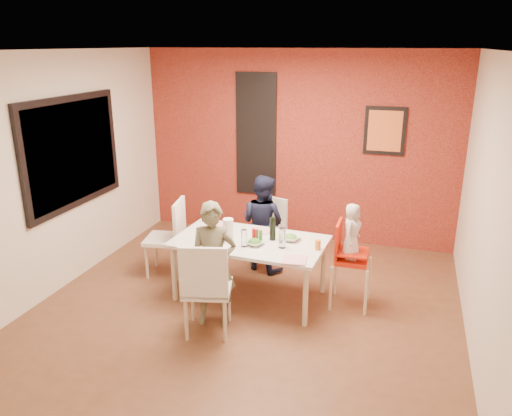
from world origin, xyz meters
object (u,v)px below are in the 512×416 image
(wine_bottle, at_px, (273,229))
(paper_towel_roll, at_px, (228,230))
(chair_near, at_px, (206,285))
(child_near, at_px, (213,265))
(chair_far, at_px, (269,227))
(child_far, at_px, (263,223))
(chair_left, at_px, (171,233))
(dining_table, at_px, (250,245))
(high_chair, at_px, (348,256))
(toddler, at_px, (352,231))

(wine_bottle, bearing_deg, paper_towel_roll, -158.62)
(chair_near, bearing_deg, child_near, -99.40)
(chair_far, distance_m, child_far, 0.27)
(wine_bottle, bearing_deg, child_near, -119.33)
(chair_left, bearing_deg, dining_table, 65.61)
(child_near, distance_m, child_far, 1.42)
(high_chair, distance_m, child_near, 1.47)
(chair_far, xyz_separation_m, child_near, (-0.11, -1.65, 0.17))
(child_far, distance_m, paper_towel_roll, 0.90)
(wine_bottle, xyz_separation_m, paper_towel_roll, (-0.46, -0.18, -0.00))
(wine_bottle, bearing_deg, dining_table, -160.85)
(chair_near, bearing_deg, toddler, -154.66)
(wine_bottle, bearing_deg, high_chair, 4.20)
(chair_near, height_order, child_far, child_far)
(chair_left, distance_m, wine_bottle, 1.39)
(child_far, bearing_deg, chair_left, 45.98)
(chair_left, relative_size, wine_bottle, 3.72)
(dining_table, height_order, chair_far, chair_far)
(chair_far, distance_m, child_near, 1.67)
(child_near, xyz_separation_m, child_far, (0.09, 1.42, -0.03))
(chair_far, xyz_separation_m, chair_left, (-1.05, -0.73, 0.06))
(child_far, height_order, paper_towel_roll, child_far)
(dining_table, bearing_deg, toddler, 7.53)
(toddler, bearing_deg, chair_left, 97.42)
(toddler, bearing_deg, paper_towel_roll, 111.12)
(chair_far, relative_size, paper_towel_roll, 3.36)
(toddler, bearing_deg, chair_near, 140.68)
(dining_table, height_order, child_near, child_near)
(high_chair, height_order, child_far, child_far)
(child_far, xyz_separation_m, wine_bottle, (0.32, -0.69, 0.20))
(toddler, relative_size, paper_towel_roll, 2.38)
(wine_bottle, bearing_deg, child_far, 115.04)
(child_near, xyz_separation_m, paper_towel_roll, (-0.04, 0.55, 0.17))
(chair_far, relative_size, high_chair, 0.90)
(chair_near, bearing_deg, wine_bottle, -126.29)
(dining_table, xyz_separation_m, chair_far, (-0.06, 1.00, -0.15))
(child_near, relative_size, paper_towel_roll, 5.09)
(dining_table, bearing_deg, chair_left, 166.22)
(chair_far, bearing_deg, child_near, -76.47)
(chair_near, xyz_separation_m, paper_towel_roll, (-0.07, 0.80, 0.27))
(child_near, height_order, paper_towel_roll, child_near)
(dining_table, xyz_separation_m, toddler, (1.09, 0.14, 0.24))
(child_far, bearing_deg, paper_towel_roll, 101.36)
(chair_near, relative_size, high_chair, 1.03)
(dining_table, relative_size, wine_bottle, 6.60)
(chair_left, bearing_deg, high_chair, 76.01)
(high_chair, distance_m, child_far, 1.31)
(child_near, bearing_deg, toddler, 18.91)
(child_near, distance_m, wine_bottle, 0.86)
(toddler, bearing_deg, child_near, 132.87)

